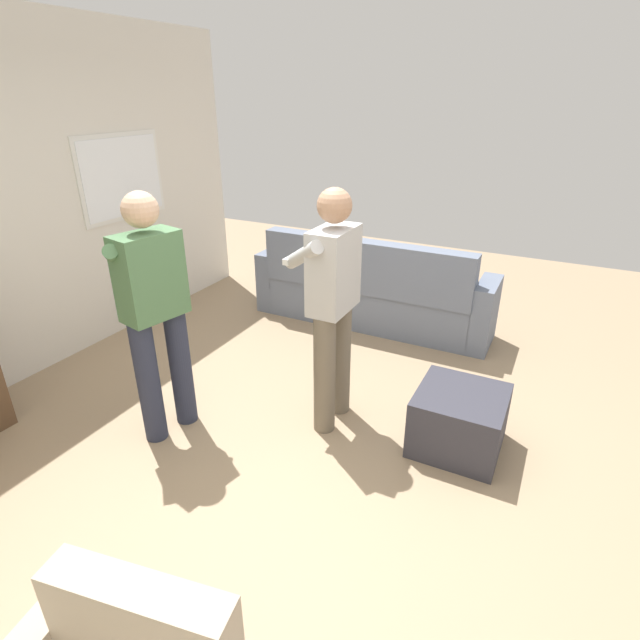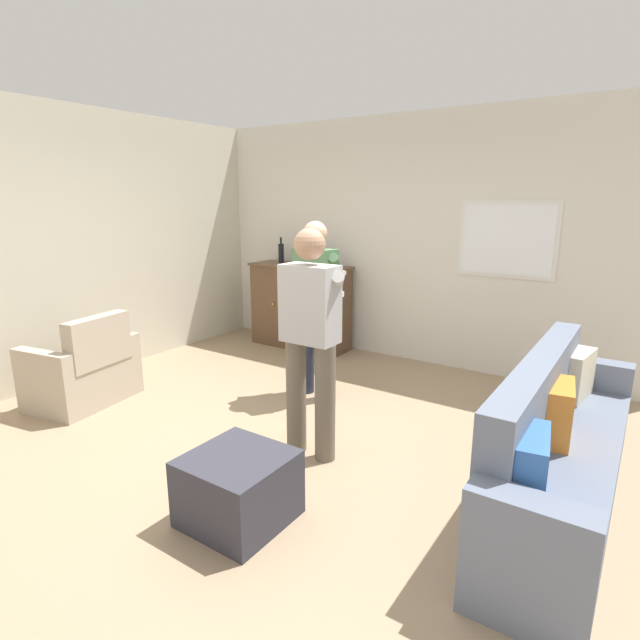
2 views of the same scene
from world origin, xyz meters
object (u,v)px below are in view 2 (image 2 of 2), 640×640
Objects in this scene: bottle_wine_green at (303,255)px; bottle_spirits_clear at (281,253)px; ottoman at (238,488)px; person_standing_left at (316,301)px; sideboard_cabinet at (300,306)px; armchair at (84,373)px; bottle_liquor_amber at (321,256)px; couch at (559,449)px; person_standing_right at (311,333)px.

bottle_spirits_clear reaches higher than bottle_wine_green.
bottle_wine_green is 0.98× the size of bottle_spirits_clear.
person_standing_left is at bearing 111.08° from ottoman.
sideboard_cabinet is 2.34× the size of ottoman.
person_standing_left is (1.70, 1.36, 0.65)m from armchair.
person_standing_left is at bearing -49.71° from bottle_wine_green.
bottle_liquor_amber is 0.62× the size of ottoman.
ottoman is at bearing -59.62° from sideboard_cabinet.
couch is at bearing -29.11° from sideboard_cabinet.
person_standing_right reaches higher than ottoman.
bottle_spirits_clear is at bearing 172.55° from sideboard_cabinet.
bottle_wine_green reaches higher than sideboard_cabinet.
bottle_wine_green is at bearing 127.10° from person_standing_right.
person_standing_right is at bearing -57.48° from person_standing_left.
couch is at bearing -31.92° from bottle_liquor_amber.
bottle_spirits_clear is at bearing 173.35° from bottle_wine_green.
bottle_liquor_amber reaches higher than armchair.
armchair is 2.44m from person_standing_right.
bottle_wine_green reaches higher than ottoman.
bottle_spirits_clear reaches higher than couch.
bottle_wine_green reaches higher than armchair.
armchair is 2.48m from ottoman.
bottle_liquor_amber is (0.30, 0.04, 0.66)m from sideboard_cabinet.
ottoman is (1.84, -3.14, -0.33)m from sideboard_cabinet.
person_standing_left is (0.82, -1.30, -0.26)m from bottle_liquor_amber.
couch is 1.45× the size of person_standing_right.
bottle_liquor_amber is (0.25, 0.04, 0.00)m from bottle_wine_green.
bottle_spirits_clear is at bearing 124.31° from ottoman.
bottle_spirits_clear is at bearing 132.22° from person_standing_right.
couch is 2.50× the size of armchair.
bottle_liquor_amber reaches higher than bottle_spirits_clear.
armchair is at bearing 168.03° from ottoman.
person_standing_right is at bearing -47.78° from bottle_spirits_clear.
armchair is 2.83m from bottle_spirits_clear.
couch is at bearing -29.44° from bottle_wine_green.
couch is at bearing 10.72° from armchair.
couch is 3.86m from sideboard_cabinet.
person_standing_left reaches higher than bottle_spirits_clear.
bottle_wine_green is at bearing -0.90° from sideboard_cabinet.
armchair is 3.02× the size of bottle_wine_green.
armchair is 2.27m from person_standing_left.
armchair is at bearing -141.36° from person_standing_left.
bottle_wine_green is 3.74m from ottoman.
couch is at bearing 39.57° from ottoman.
sideboard_cabinet is at bearing 120.38° from ottoman.
sideboard_cabinet is 3.65m from ottoman.
person_standing_left is at bearing 164.78° from couch.
bottle_liquor_amber is at bearing 7.01° from sideboard_cabinet.
bottle_liquor_amber is 0.21× the size of person_standing_right.
person_standing_left reaches higher than sideboard_cabinet.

